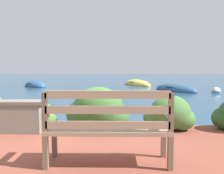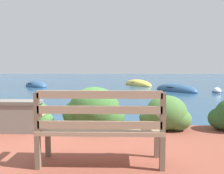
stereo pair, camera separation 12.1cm
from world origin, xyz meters
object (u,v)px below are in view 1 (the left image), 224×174
(rowboat_nearest, at_px, (176,90))
(rowboat_mid, at_px, (35,86))
(rowboat_far, at_px, (137,84))
(mooring_buoy, at_px, (216,92))
(park_bench, at_px, (108,126))

(rowboat_nearest, distance_m, rowboat_mid, 9.35)
(rowboat_nearest, distance_m, rowboat_far, 4.63)
(mooring_buoy, bearing_deg, park_bench, -117.77)
(rowboat_nearest, height_order, mooring_buoy, rowboat_nearest)
(park_bench, distance_m, mooring_buoy, 11.50)
(rowboat_mid, xyz_separation_m, rowboat_far, (7.11, 1.55, -0.00))
(park_bench, relative_size, rowboat_nearest, 0.48)
(park_bench, bearing_deg, mooring_buoy, 56.80)
(rowboat_nearest, xyz_separation_m, rowboat_mid, (-8.95, 2.69, 0.00))
(rowboat_far, distance_m, mooring_buoy, 6.52)
(park_bench, height_order, rowboat_far, park_bench)
(park_bench, height_order, rowboat_mid, park_bench)
(rowboat_nearest, xyz_separation_m, mooring_buoy, (1.87, -1.11, 0.02))
(rowboat_mid, height_order, rowboat_far, rowboat_far)
(rowboat_nearest, bearing_deg, mooring_buoy, 27.29)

